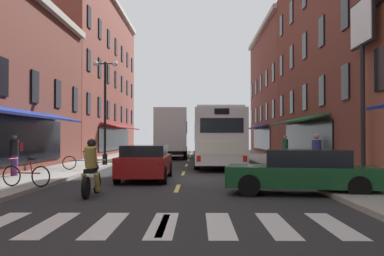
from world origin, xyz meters
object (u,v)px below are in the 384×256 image
object	(u,v)px
box_truck	(172,133)
sedan_mid	(176,148)
bicycle_near	(26,175)
pedestrian_far	(285,149)
bicycle_mid	(81,162)
street_lamp_twin	(105,107)
motorcycle_rider	(92,172)
pedestrian_mid	(317,155)
pedestrian_near	(15,153)
transit_bus	(217,137)
billboard_sign	(362,44)
sedan_far	(145,162)
sedan_near	(304,172)

from	to	relation	value
box_truck	sedan_mid	bearing A→B (deg)	90.67
bicycle_near	pedestrian_far	xyz separation A→B (m)	(10.83, 14.04, 0.51)
bicycle_mid	box_truck	bearing A→B (deg)	76.30
street_lamp_twin	motorcycle_rider	bearing A→B (deg)	-80.40
bicycle_near	bicycle_mid	distance (m)	7.91
box_truck	pedestrian_mid	bearing A→B (deg)	-70.96
bicycle_mid	pedestrian_mid	size ratio (longest dim) A/B	0.98
pedestrian_near	pedestrian_far	distance (m)	16.17
box_truck	motorcycle_rider	xyz separation A→B (m)	(-1.00, -23.95, -1.32)
box_truck	bicycle_near	bearing A→B (deg)	-98.41
bicycle_near	pedestrian_near	xyz separation A→B (m)	(-2.03, 4.22, 0.54)
pedestrian_far	street_lamp_twin	bearing A→B (deg)	93.41
bicycle_mid	street_lamp_twin	xyz separation A→B (m)	(0.38, 4.02, 2.92)
pedestrian_near	pedestrian_far	bearing A→B (deg)	-106.99
motorcycle_rider	pedestrian_far	distance (m)	17.48
motorcycle_rider	bicycle_near	size ratio (longest dim) A/B	1.24
sedan_mid	pedestrian_mid	distance (m)	30.46
transit_bus	pedestrian_near	size ratio (longest dim) A/B	6.49
transit_bus	bicycle_mid	world-z (taller)	transit_bus
bicycle_mid	billboard_sign	bearing A→B (deg)	-20.87
street_lamp_twin	pedestrian_near	bearing A→B (deg)	-105.66
transit_bus	pedestrian_mid	xyz separation A→B (m)	(3.46, -9.51, -0.71)
bicycle_near	pedestrian_mid	size ratio (longest dim) A/B	0.98
motorcycle_rider	street_lamp_twin	world-z (taller)	street_lamp_twin
billboard_sign	transit_bus	world-z (taller)	billboard_sign
pedestrian_mid	sedan_far	bearing A→B (deg)	-52.81
sedan_near	pedestrian_near	xyz separation A→B (m)	(-10.62, 5.03, 0.36)
sedan_near	bicycle_near	world-z (taller)	sedan_near
billboard_sign	sedan_far	size ratio (longest dim) A/B	1.45
sedan_near	pedestrian_mid	world-z (taller)	pedestrian_mid
transit_bus	bicycle_near	xyz separation A→B (m)	(-6.58, -12.87, -1.22)
sedan_mid	sedan_far	world-z (taller)	sedan_far
transit_bus	sedan_far	size ratio (longest dim) A/B	2.32
transit_bus	box_truck	size ratio (longest dim) A/B	1.39
sedan_near	pedestrian_far	world-z (taller)	pedestrian_far
transit_bus	sedan_mid	world-z (taller)	transit_bus
pedestrian_far	sedan_near	bearing A→B (deg)	163.66
pedestrian_far	sedan_far	bearing A→B (deg)	136.09
pedestrian_mid	street_lamp_twin	size ratio (longest dim) A/B	0.29
billboard_sign	transit_bus	bearing A→B (deg)	118.69
pedestrian_far	bicycle_mid	bearing A→B (deg)	111.21
motorcycle_rider	pedestrian_far	bearing A→B (deg)	61.02
bicycle_near	pedestrian_far	size ratio (longest dim) A/B	0.99
bicycle_mid	pedestrian_near	size ratio (longest dim) A/B	0.98
sedan_mid	bicycle_near	bearing A→B (deg)	-95.60
bicycle_mid	sedan_far	bearing A→B (deg)	-48.57
bicycle_mid	pedestrian_far	distance (m)	12.67
sedan_far	motorcycle_rider	distance (m)	5.16
box_truck	motorcycle_rider	size ratio (longest dim) A/B	3.83
sedan_far	pedestrian_near	xyz separation A→B (m)	(-5.39, 0.41, 0.33)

